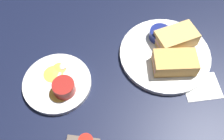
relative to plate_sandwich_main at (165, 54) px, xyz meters
The scene contains 11 objects.
ground_plane 14.97cm from the plate_sandwich_main, 49.96° to the left, with size 110.00×110.00×3.00cm, color black.
plate_sandwich_main is the anchor object (origin of this frame).
sandwich_half_near 6.44cm from the plate_sandwich_main, 117.92° to the left, with size 14.27×9.73×4.80cm.
sandwich_half_far 6.44cm from the plate_sandwich_main, 122.08° to the right, with size 15.06×13.08×4.80cm.
ramekin_dark_sauce 7.09cm from the plate_sandwich_main, 71.08° to the right, with size 7.03×7.03×3.21cm.
spoon_by_dark_ramekin 1.59cm from the plate_sandwich_main, 56.08° to the right, with size 4.16×9.88×0.80cm.
plate_chips_companion 35.52cm from the plate_sandwich_main, 24.87° to the left, with size 20.76×20.76×1.60cm, color white.
ramekin_light_gravy 34.11cm from the plate_sandwich_main, 31.06° to the left, with size 6.50×6.50×3.82cm.
spoon_by_gravy_ramekin 33.32cm from the plate_sandwich_main, 18.25° to the left, with size 2.79×9.96×0.80cm.
plantain_chip_scatter 35.21cm from the plate_sandwich_main, 25.04° to the left, with size 11.55×15.01×0.60cm.
paper_napkin_folded 15.36cm from the plate_sandwich_main, 138.80° to the left, with size 11.00×9.00×0.40cm, color white.
Camera 1 is at (1.26, 38.69, 69.78)cm, focal length 41.35 mm.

